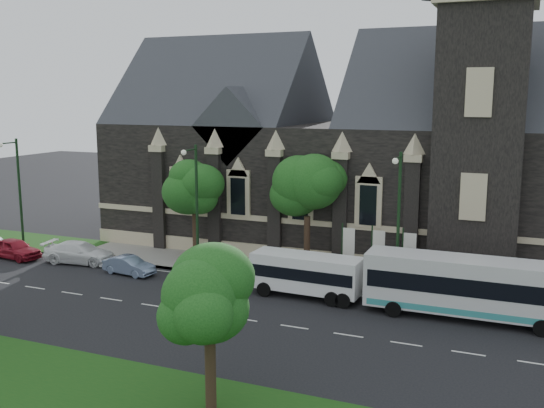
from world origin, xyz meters
The scene contains 18 objects.
ground centered at (0.00, 0.00, 0.00)m, with size 160.00×160.00×0.00m, color black.
sidewalk centered at (0.00, 9.50, 0.07)m, with size 80.00×5.00×0.15m, color gray.
museum centered at (5.12, 18.78, 8.17)m, with size 40.00×17.70×29.90m.
tree_park_east centered at (6.18, -9.32, 4.62)m, with size 3.40×3.40×6.28m.
tree_walk_right centered at (3.21, 10.71, 5.82)m, with size 4.08×4.08×7.80m.
tree_walk_left centered at (-5.80, 10.70, 5.73)m, with size 3.91×3.91×7.64m.
street_lamp_near centered at (10.00, 7.09, 5.11)m, with size 0.36×1.88×9.00m.
street_lamp_mid centered at (-4.00, 7.09, 5.11)m, with size 0.36×1.88×9.00m.
street_lamp_far centered at (-20.00, 7.09, 5.11)m, with size 0.36×1.88×9.00m.
banner_flag_left centered at (6.29, 9.00, 2.38)m, with size 0.90×0.10×4.00m.
banner_flag_center centered at (8.29, 9.00, 2.38)m, with size 0.90×0.10×4.00m.
banner_flag_right centered at (10.29, 9.00, 2.38)m, with size 0.90×0.10×4.00m.
tour_coach centered at (14.75, 4.87, 1.89)m, with size 11.88×2.83×3.46m.
shuttle_bus centered at (4.90, 5.10, 1.53)m, with size 6.93×2.67×2.64m.
box_trailer centered at (-1.00, 5.29, 0.99)m, with size 3.34×1.97×1.74m.
sedan centered at (-8.16, 4.93, 0.64)m, with size 1.35×3.87×1.27m, color #7689AB.
car_far_red centered at (-18.77, 5.15, 0.76)m, with size 1.80×4.49×1.53m, color maroon.
car_far_white centered at (-13.31, 6.02, 0.79)m, with size 2.21×5.43×1.58m, color white.
Camera 1 is at (17.04, -29.74, 12.34)m, focal length 40.88 mm.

